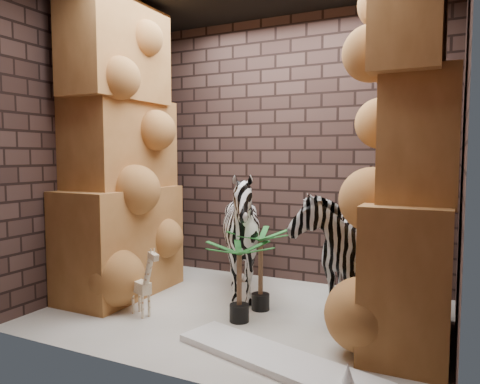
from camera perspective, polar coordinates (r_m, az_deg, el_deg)
The scene contains 13 objects.
floor at distance 4.20m, azimuth 0.31°, elevation -15.28°, with size 3.50×3.50×0.00m, color silver.
wall_back at distance 5.11m, azimuth 6.38°, elevation 5.35°, with size 3.50×3.50×0.00m, color #34221F.
wall_front at distance 2.88m, azimuth -10.50°, elevation 5.92°, with size 3.50×3.50×0.00m, color #34221F.
wall_left at distance 4.97m, azimuth -18.31°, elevation 5.17°, with size 3.00×3.00×0.00m, color #34221F.
wall_right at distance 3.57m, azimuth 26.70°, elevation 5.23°, with size 3.00×3.00×0.00m, color #34221F.
rock_pillar_left at distance 4.73m, azimuth -15.25°, elevation 5.28°, with size 0.68×1.30×3.00m, color #B47A40, non-canonical shape.
rock_pillar_right at distance 3.58m, azimuth 21.39°, elevation 5.40°, with size 0.58×1.25×3.00m, color #B47A40, non-canonical shape.
zebra_right at distance 4.15m, azimuth 11.70°, elevation -5.95°, with size 0.62×1.14×1.35m, color white.
zebra_left at distance 4.46m, azimuth 0.26°, elevation -6.42°, with size 1.03×1.27×1.16m, color white.
giraffe_toy at distance 4.17m, azimuth -12.62°, elevation -10.84°, with size 0.34×0.11×0.66m, color beige, non-canonical shape.
palm_front at distance 4.20m, azimuth 2.66°, elevation -9.86°, with size 0.36×0.36×0.77m, color #185519, non-canonical shape.
palm_back at distance 3.91m, azimuth -0.10°, elevation -11.42°, with size 0.36×0.36×0.70m, color #185519, non-canonical shape.
surfboard at distance 3.30m, azimuth 4.57°, elevation -20.60°, with size 1.57×0.38×0.05m, color white.
Camera 1 is at (1.70, -3.57, 1.43)m, focal length 33.32 mm.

